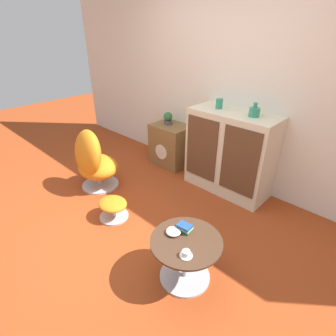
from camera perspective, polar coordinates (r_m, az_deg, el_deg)
name	(u,v)px	position (r m, az deg, el deg)	size (l,w,h in m)	color
ground_plane	(130,231)	(2.90, -8.36, -13.33)	(12.00, 12.00, 0.00)	#9E3D19
wall_back	(229,83)	(3.51, 13.16, 17.60)	(6.40, 0.06, 2.60)	silver
sideboard	(230,153)	(3.38, 13.30, 3.24)	(1.06, 0.49, 1.04)	beige
tv_console	(171,145)	(4.05, 0.65, 5.09)	(0.57, 0.44, 0.63)	brown
egg_chair	(93,161)	(3.51, -15.99, 1.53)	(0.66, 0.62, 0.83)	#B7B7BC
ottoman	(113,206)	(3.02, -11.90, -8.13)	(0.35, 0.33, 0.23)	#B7B7BC
coffee_table	(186,255)	(2.29, 3.85, -18.42)	(0.58, 0.58, 0.42)	#B7B7BC
vase_leftmost	(219,104)	(3.30, 11.09, 13.60)	(0.08, 0.08, 0.12)	#2D8E6B
vase_inner_left	(254,112)	(3.09, 18.28, 11.56)	(0.12, 0.12, 0.16)	#2D8E6B
potted_plant	(168,118)	(3.94, 0.00, 10.81)	(0.13, 0.13, 0.18)	#4C4C51
teacup	(186,254)	(2.04, 3.96, -18.17)	(0.10, 0.10, 0.05)	white
book_stack	(185,228)	(2.23, 3.64, -12.82)	(0.13, 0.10, 0.06)	#237038
bowl	(173,231)	(2.21, 1.19, -13.62)	(0.13, 0.13, 0.04)	beige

